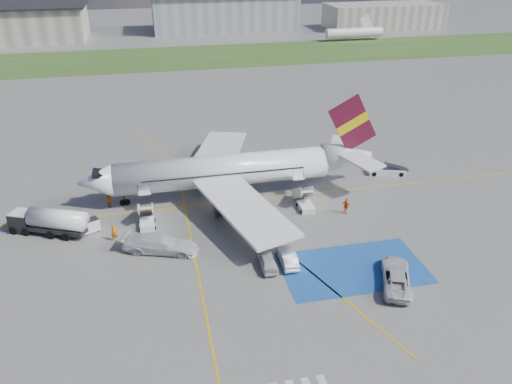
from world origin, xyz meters
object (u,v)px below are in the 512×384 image
Objects in this scene: airliner at (235,170)px; van_white_a at (397,274)px; gpu_cart at (90,226)px; car_silver_a at (267,261)px; belt_loader at (387,171)px; car_silver_b at (288,257)px; van_white_b at (160,242)px; fuel_tanker at (50,223)px.

van_white_a is (11.41, -21.10, -2.38)m from airliner.
van_white_a reaches higher than gpu_cart.
belt_loader is at bearing -139.07° from car_silver_a.
gpu_cart is (-17.09, -5.45, -2.69)m from airliner.
van_white_a is at bearing -61.60° from airliner.
car_silver_a is 2.10m from car_silver_b.
van_white_a is at bearing 156.64° from car_silver_a.
car_silver_a is 12.22m from van_white_a.
fuel_tanker is at bearing 81.12° from van_white_b.
car_silver_b is at bearing -92.22° from van_white_b.
airliner is 21.56m from belt_loader.
belt_loader reaches higher than car_silver_b.
van_white_a is at bearing -99.10° from belt_loader.
gpu_cart is at bearing -155.27° from belt_loader.
gpu_cart is 0.52× the size of car_silver_b.
van_white_a is at bearing 151.46° from car_silver_b.
belt_loader is at bearing 32.29° from fuel_tanker.
belt_loader is at bearing -48.90° from van_white_b.
van_white_a is 23.44m from van_white_b.
airliner is 16.23m from car_silver_a.
airliner reaches higher than fuel_tanker.
fuel_tanker is 13.12m from van_white_b.
fuel_tanker is at bearing -3.91° from van_white_a.
airliner is 16.22m from car_silver_b.
van_white_a is (28.50, -15.65, 0.31)m from gpu_cart.
airliner reaches higher than car_silver_a.
airliner reaches higher than car_silver_b.
van_white_a reaches higher than car_silver_b.
belt_loader is at bearing -14.33° from gpu_cart.
van_white_b is at bearing -4.19° from fuel_tanker.
belt_loader is at bearing -91.15° from van_white_a.
van_white_b is (-31.04, -12.34, 0.77)m from belt_loader.
fuel_tanker is at bearing -23.07° from car_silver_b.
car_silver_b is 0.78× the size of van_white_a.
car_silver_b is at bearing -52.36° from gpu_cart.
gpu_cart is 32.52m from van_white_a.
gpu_cart is (4.20, -0.68, -0.54)m from fuel_tanker.
car_silver_b is 13.08m from van_white_b.
van_white_b is (-10.06, 5.01, 0.48)m from car_silver_a.
fuel_tanker is 1.62× the size of belt_loader.
fuel_tanker is 24.36m from car_silver_a.
belt_loader is at bearing -135.83° from car_silver_b.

